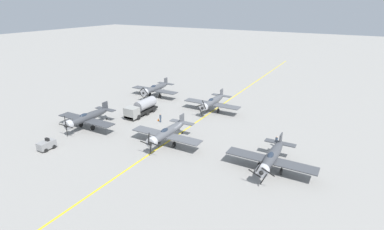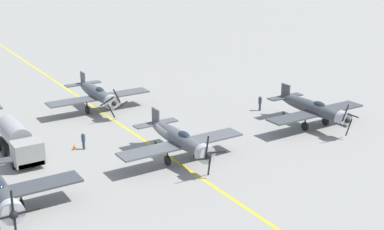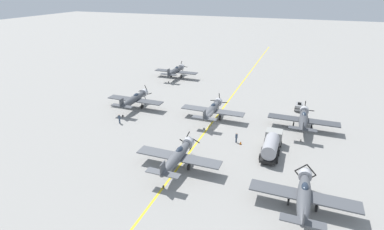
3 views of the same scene
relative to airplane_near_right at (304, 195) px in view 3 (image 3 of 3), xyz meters
name	(u,v)px [view 3 (image 3 of 3)]	position (x,y,z in m)	size (l,w,h in m)	color
ground_plane	(210,125)	(-16.45, 17.63, -2.01)	(400.00, 400.00, 0.00)	gray
taxiway_stripe	(210,125)	(-16.45, 17.63, -2.01)	(0.30, 160.00, 0.01)	yellow
airplane_near_right	(304,195)	(0.00, 0.00, 0.00)	(12.00, 9.98, 3.65)	#4C4E53
airplane_mid_center	(212,110)	(-16.91, 20.10, 0.00)	(12.00, 9.98, 3.79)	#56595E
airplane_far_left	(176,71)	(-34.38, 43.02, 0.00)	(12.00, 9.98, 3.76)	#43464B
airplane_mid_left	(134,99)	(-33.44, 19.90, 0.00)	(12.00, 9.98, 3.69)	#45484D
airplane_near_center	(177,156)	(-16.38, 2.59, 0.00)	(12.00, 9.98, 3.67)	#54565B
airplane_mid_right	(303,119)	(-0.77, 21.60, 0.00)	(12.00, 9.98, 3.80)	#3F4247
fuel_tanker	(271,144)	(-4.91, 11.53, -0.50)	(2.68, 8.00, 2.98)	black
tow_tractor	(299,107)	(-1.74, 30.71, -1.22)	(1.57, 2.60, 1.79)	gray
ground_crew_walking	(236,137)	(-10.55, 12.95, -1.09)	(0.37, 0.37, 1.69)	#334256
ground_crew_inspecting	(119,118)	(-32.25, 12.49, -1.03)	(0.39, 0.39, 1.80)	#334256
traffic_cone	(241,143)	(-9.73, 12.59, -1.74)	(0.36, 0.36, 0.55)	orange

